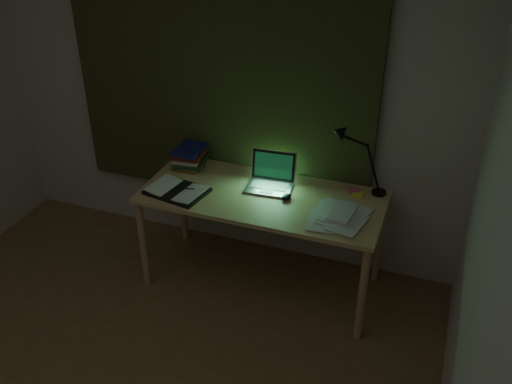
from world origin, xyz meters
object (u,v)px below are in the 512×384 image
laptop (269,175)px  desk_lamp (383,159)px  desk (262,240)px  open_textbook (177,191)px  book_stack (189,156)px  loose_papers (334,213)px

laptop → desk_lamp: 0.74m
desk → laptop: bearing=80.8°
desk → open_textbook: (-0.54, -0.16, 0.38)m
book_stack → loose_papers: bearing=-13.4°
laptop → open_textbook: size_ratio=0.90×
open_textbook → desk_lamp: bearing=29.2°
open_textbook → laptop: bearing=34.5°
laptop → book_stack: bearing=165.6°
book_stack → laptop: bearing=-10.1°
loose_papers → desk_lamp: (0.22, 0.34, 0.25)m
desk_lamp → book_stack: bearing=169.6°
book_stack → desk_lamp: (1.35, 0.07, 0.18)m
desk → laptop: laptop is taller
desk → book_stack: 0.80m
desk → open_textbook: open_textbook is taller
loose_papers → desk_lamp: bearing=57.3°
open_textbook → book_stack: size_ratio=1.57×
desk → desk_lamp: 0.99m
desk → loose_papers: 0.63m
desk → loose_papers: (0.50, -0.06, 0.37)m
desk → laptop: size_ratio=4.66×
open_textbook → loose_papers: bearing=15.4°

